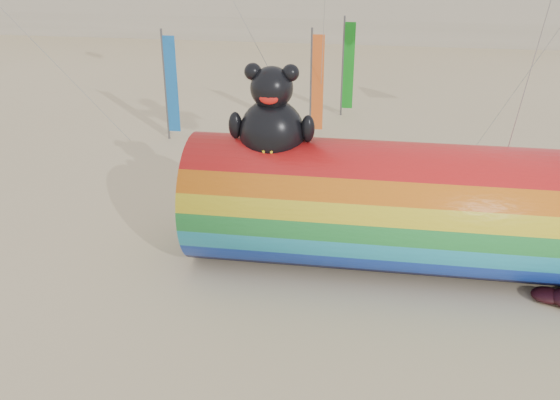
# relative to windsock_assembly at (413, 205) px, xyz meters

# --- Properties ---
(ground) EXTENTS (160.00, 160.00, 0.00)m
(ground) POSITION_rel_windsock_assembly_xyz_m (-4.33, -2.50, -2.05)
(ground) COLOR #CCB58C
(ground) RESTS_ON ground
(windsock_assembly) EXTENTS (13.42, 4.09, 6.19)m
(windsock_assembly) POSITION_rel_windsock_assembly_xyz_m (0.00, 0.00, 0.00)
(windsock_assembly) COLOR red
(windsock_assembly) RESTS_ON ground
(kite_handler) EXTENTS (0.64, 0.47, 1.61)m
(kite_handler) POSITION_rel_windsock_assembly_xyz_m (3.45, 0.78, -1.25)
(kite_handler) COLOR slate
(kite_handler) RESTS_ON ground
(festival_banners) EXTENTS (8.59, 5.28, 5.20)m
(festival_banners) POSITION_rel_windsock_assembly_xyz_m (-5.88, 12.61, 0.59)
(festival_banners) COLOR #59595E
(festival_banners) RESTS_ON ground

